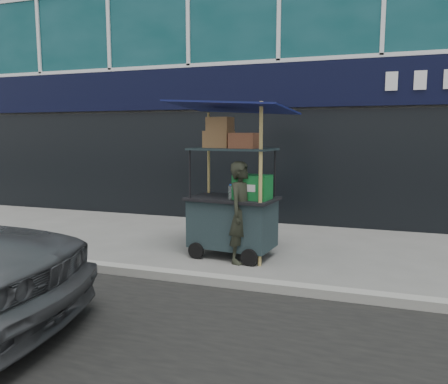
% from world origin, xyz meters
% --- Properties ---
extents(ground, '(80.00, 80.00, 0.00)m').
position_xyz_m(ground, '(0.00, 0.00, 0.00)').
color(ground, '#63625E').
rests_on(ground, ground).
extents(curb, '(80.00, 0.18, 0.12)m').
position_xyz_m(curb, '(0.00, -0.20, 0.06)').
color(curb, gray).
rests_on(curb, ground).
extents(vendor_cart, '(1.91, 1.46, 2.41)m').
position_xyz_m(vendor_cart, '(-0.10, 1.14, 0.84)').
color(vendor_cart, black).
rests_on(vendor_cart, ground).
extents(vendor_man, '(0.48, 0.62, 1.51)m').
position_xyz_m(vendor_man, '(0.12, 0.87, 0.75)').
color(vendor_man, black).
rests_on(vendor_man, ground).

